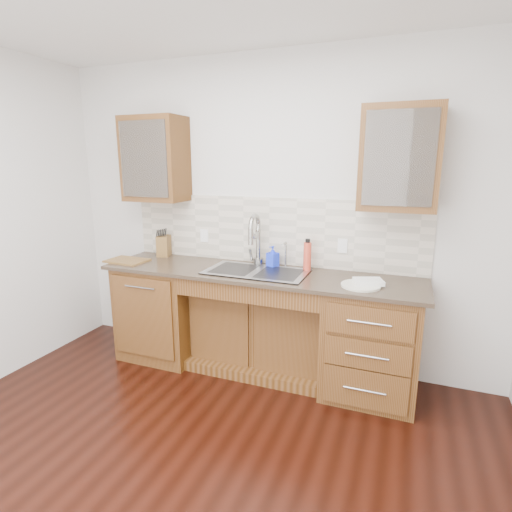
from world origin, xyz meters
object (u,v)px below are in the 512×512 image
at_px(plate, 361,285).
at_px(cutting_board, 127,261).
at_px(knife_block, 164,246).
at_px(water_bottle, 307,257).
at_px(soap_bottle, 273,257).

bearing_deg(plate, cutting_board, 179.82).
height_order(knife_block, cutting_board, knife_block).
relative_size(water_bottle, cutting_board, 0.67).
bearing_deg(water_bottle, cutting_board, -170.25).
bearing_deg(cutting_board, knife_block, 60.56).
bearing_deg(plate, soap_bottle, 159.11).
xyz_separation_m(plate, cutting_board, (-2.10, 0.01, 0.00)).
distance_m(soap_bottle, cutting_board, 1.35).
relative_size(knife_block, cutting_board, 0.55).
distance_m(water_bottle, cutting_board, 1.65).
bearing_deg(soap_bottle, knife_block, -158.69).
xyz_separation_m(soap_bottle, water_bottle, (0.31, -0.01, 0.03)).
xyz_separation_m(water_bottle, knife_block, (-1.44, 0.05, -0.02)).
relative_size(soap_bottle, cutting_board, 0.52).
xyz_separation_m(soap_bottle, knife_block, (-1.13, 0.04, 0.01)).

